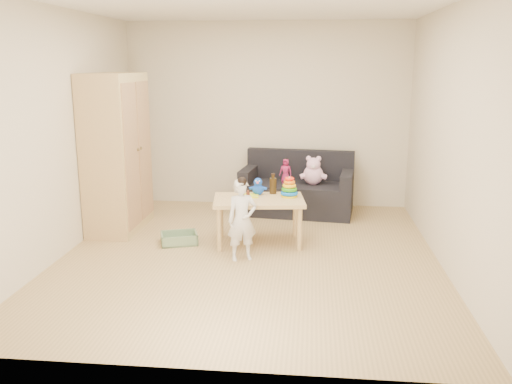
# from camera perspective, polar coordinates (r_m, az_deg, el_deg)

# --- Properties ---
(room) EXTENTS (4.50, 4.50, 4.50)m
(room) POSITION_cam_1_polar(r_m,az_deg,el_deg) (5.57, -0.78, 5.93)
(room) COLOR tan
(room) RESTS_ON ground
(wardrobe) EXTENTS (0.53, 1.06, 1.91)m
(wardrobe) POSITION_cam_1_polar(r_m,az_deg,el_deg) (6.85, -14.44, 4.01)
(wardrobe) COLOR tan
(wardrobe) RESTS_ON ground
(sofa) EXTENTS (1.58, 0.92, 0.42)m
(sofa) POSITION_cam_1_polar(r_m,az_deg,el_deg) (7.49, 4.31, -0.64)
(sofa) COLOR black
(sofa) RESTS_ON ground
(play_table) EXTENTS (1.09, 0.76, 0.53)m
(play_table) POSITION_cam_1_polar(r_m,az_deg,el_deg) (6.20, 0.29, -3.07)
(play_table) COLOR #EECF82
(play_table) RESTS_ON ground
(storage_bin) EXTENTS (0.49, 0.42, 0.12)m
(storage_bin) POSITION_cam_1_polar(r_m,az_deg,el_deg) (6.32, -8.10, -4.84)
(storage_bin) COLOR gray
(storage_bin) RESTS_ON ground
(toddler) EXTENTS (0.37, 0.31, 0.84)m
(toddler) POSITION_cam_1_polar(r_m,az_deg,el_deg) (5.65, -1.47, -3.08)
(toddler) COLOR silver
(toddler) RESTS_ON ground
(pink_bear) EXTENTS (0.33, 0.30, 0.33)m
(pink_bear) POSITION_cam_1_polar(r_m,az_deg,el_deg) (7.35, 6.05, 2.06)
(pink_bear) COLOR #FAB8E0
(pink_bear) RESTS_ON sofa
(doll) EXTENTS (0.18, 0.14, 0.33)m
(doll) POSITION_cam_1_polar(r_m,az_deg,el_deg) (7.39, 3.14, 2.18)
(doll) COLOR #B6225C
(doll) RESTS_ON sofa
(ring_stacker) EXTENTS (0.20, 0.20, 0.23)m
(ring_stacker) POSITION_cam_1_polar(r_m,az_deg,el_deg) (6.19, 3.53, 0.32)
(ring_stacker) COLOR yellow
(ring_stacker) RESTS_ON play_table
(brown_bottle) EXTENTS (0.08, 0.08, 0.24)m
(brown_bottle) POSITION_cam_1_polar(r_m,az_deg,el_deg) (6.34, 1.80, 0.73)
(brown_bottle) COLOR black
(brown_bottle) RESTS_ON play_table
(blue_plush) EXTENTS (0.18, 0.15, 0.20)m
(blue_plush) POSITION_cam_1_polar(r_m,az_deg,el_deg) (6.28, 0.21, 0.63)
(blue_plush) COLOR blue
(blue_plush) RESTS_ON play_table
(wooden_figure) EXTENTS (0.04, 0.03, 0.10)m
(wooden_figure) POSITION_cam_1_polar(r_m,az_deg,el_deg) (6.12, -0.85, -0.21)
(wooden_figure) COLOR brown
(wooden_figure) RESTS_ON play_table
(yellow_book) EXTENTS (0.22, 0.22, 0.02)m
(yellow_book) POSITION_cam_1_polar(r_m,az_deg,el_deg) (6.23, -0.68, -0.37)
(yellow_book) COLOR #F0FF1A
(yellow_book) RESTS_ON play_table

